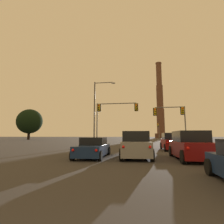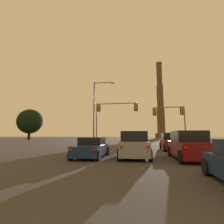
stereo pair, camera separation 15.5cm
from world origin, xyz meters
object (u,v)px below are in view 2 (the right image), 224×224
object	(u,v)px
suv_right_lane_second	(189,146)
traffic_light_overhead_left	(110,113)
traffic_light_far_right	(159,129)
smokestack	(161,108)
traffic_light_overhead_right	(174,116)
street_lamp	(97,107)
suv_right_lane_front	(171,142)
sedan_left_lane_second	(92,148)
suv_center_lane_second	(134,145)

from	to	relation	value
suv_right_lane_second	traffic_light_overhead_left	distance (m)	17.02
traffic_light_far_right	smokestack	size ratio (longest dim) A/B	0.11
traffic_light_overhead_right	smokestack	world-z (taller)	smokestack
smokestack	traffic_light_overhead_left	bearing A→B (deg)	-101.30
traffic_light_far_right	smokestack	bearing A→B (deg)	82.49
traffic_light_overhead_left	street_lamp	size ratio (longest dim) A/B	0.68
suv_right_lane_front	suv_right_lane_second	distance (m)	7.79
sedan_left_lane_second	suv_center_lane_second	size ratio (longest dim) A/B	0.96
sedan_left_lane_second	street_lamp	size ratio (longest dim) A/B	0.48
traffic_light_overhead_left	smokestack	bearing A→B (deg)	78.70
traffic_light_overhead_right	traffic_light_overhead_left	bearing A→B (deg)	-175.60
suv_right_lane_front	suv_right_lane_second	size ratio (longest dim) A/B	1.00
suv_center_lane_second	sedan_left_lane_second	bearing A→B (deg)	-177.16
suv_right_lane_front	sedan_left_lane_second	distance (m)	10.12
traffic_light_far_right	smokestack	xyz separation A→B (m)	(8.00, 60.65, 16.80)
suv_right_lane_second	traffic_light_overhead_right	size ratio (longest dim) A/B	0.81
traffic_light_far_right	suv_right_lane_front	bearing A→B (deg)	-94.14
traffic_light_overhead_right	smokestack	distance (m)	95.59
suv_center_lane_second	traffic_light_far_right	distance (m)	48.34
suv_center_lane_second	traffic_light_far_right	size ratio (longest dim) A/B	0.83
traffic_light_overhead_left	street_lamp	world-z (taller)	street_lamp
traffic_light_far_right	traffic_light_overhead_left	world-z (taller)	traffic_light_overhead_left
suv_right_lane_front	traffic_light_overhead_right	distance (m)	8.56
suv_center_lane_second	traffic_light_far_right	world-z (taller)	traffic_light_far_right
suv_center_lane_second	traffic_light_overhead_left	xyz separation A→B (m)	(-4.17, 13.90, 4.27)
suv_right_lane_front	street_lamp	size ratio (longest dim) A/B	0.50
suv_center_lane_second	suv_right_lane_second	size ratio (longest dim) A/B	1.01
traffic_light_overhead_left	street_lamp	bearing A→B (deg)	-146.12
traffic_light_overhead_left	traffic_light_overhead_right	bearing A→B (deg)	4.40
sedan_left_lane_second	traffic_light_far_right	xyz separation A→B (m)	(9.79, 48.07, 3.25)
smokestack	traffic_light_overhead_right	bearing A→B (deg)	-95.53
sedan_left_lane_second	smokestack	xyz separation A→B (m)	(17.78, 108.72, 20.05)
suv_center_lane_second	traffic_light_far_right	xyz separation A→B (m)	(6.71, 47.78, 3.02)
suv_center_lane_second	traffic_light_overhead_left	bearing A→B (deg)	104.08
traffic_light_far_right	traffic_light_overhead_right	xyz separation A→B (m)	(-1.09, -33.13, 0.67)
traffic_light_overhead_left	suv_right_lane_front	bearing A→B (deg)	-40.34
suv_center_lane_second	traffic_light_overhead_right	distance (m)	16.12
sedan_left_lane_second	traffic_light_far_right	distance (m)	49.16
sedan_left_lane_second	traffic_light_overhead_left	bearing A→B (deg)	92.49
street_lamp	smokestack	size ratio (longest dim) A/B	0.19
suv_right_lane_front	traffic_light_far_right	size ratio (longest dim) A/B	0.82
suv_center_lane_second	traffic_light_overhead_right	bearing A→B (deg)	66.37
traffic_light_overhead_right	traffic_light_overhead_left	size ratio (longest dim) A/B	0.90
suv_right_lane_front	traffic_light_overhead_left	distance (m)	11.26
traffic_light_overhead_right	smokestack	xyz separation A→B (m)	(9.09, 93.78, 16.13)
street_lamp	sedan_left_lane_second	bearing A→B (deg)	-77.46
suv_right_lane_front	sedan_left_lane_second	size ratio (longest dim) A/B	1.04
street_lamp	smokestack	xyz separation A→B (m)	(20.67, 95.73, 14.76)
suv_center_lane_second	traffic_light_overhead_right	xyz separation A→B (m)	(5.62, 14.65, 3.69)
suv_right_lane_front	traffic_light_overhead_left	xyz separation A→B (m)	(-7.94, 6.75, 4.27)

